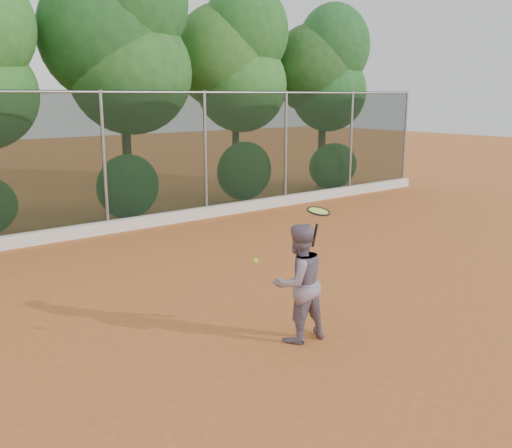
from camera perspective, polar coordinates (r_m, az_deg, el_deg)
ground at (r=9.27m, az=3.92°, el=-8.64°), size 80.00×80.00×0.00m
concrete_curb at (r=14.75m, az=-14.29°, el=-0.27°), size 24.00×0.20×0.30m
tennis_player at (r=7.96m, az=4.27°, el=-5.88°), size 0.87×0.71×1.68m
chainlink_fence at (r=14.64m, az=-14.96°, el=6.39°), size 24.09×0.09×3.50m
foliage_backdrop at (r=16.23m, az=-20.29°, el=15.63°), size 23.70×3.63×7.55m
tennis_racket at (r=7.80m, az=6.23°, el=1.00°), size 0.37×0.37×0.56m
tennis_ball_in_flight at (r=7.27m, az=-0.07°, el=-3.71°), size 0.07×0.07×0.07m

